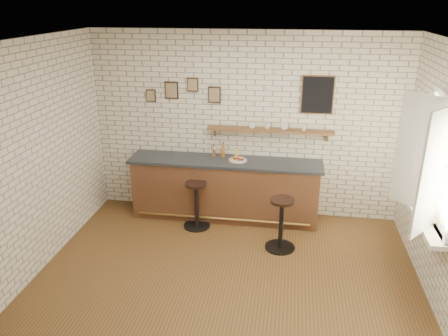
{
  "coord_description": "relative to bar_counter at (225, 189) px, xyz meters",
  "views": [
    {
      "loc": [
        0.73,
        -4.77,
        3.44
      ],
      "look_at": [
        -0.18,
        0.9,
        1.19
      ],
      "focal_mm": 35.0,
      "sensor_mm": 36.0,
      "label": 1
    }
  ],
  "objects": [
    {
      "name": "shelf_cup_a",
      "position": [
        0.4,
        0.2,
        1.04
      ],
      "size": [
        0.16,
        0.16,
        0.09
      ],
      "primitive_type": "imported",
      "rotation": [
        0.0,
        0.0,
        0.66
      ],
      "color": "white",
      "rests_on": "wall_shelf"
    },
    {
      "name": "bar_counter",
      "position": [
        0.0,
        0.0,
        0.0
      ],
      "size": [
        3.1,
        0.65,
        1.01
      ],
      "color": "brown",
      "rests_on": "ground"
    },
    {
      "name": "casement_window",
      "position": [
        2.64,
        -1.4,
        1.14
      ],
      "size": [
        0.4,
        1.3,
        1.56
      ],
      "color": "white",
      "rests_on": "ground"
    },
    {
      "name": "window_sill",
      "position": [
        2.68,
        -1.4,
        0.39
      ],
      "size": [
        0.2,
        1.35,
        0.06
      ],
      "color": "white",
      "rests_on": "ground"
    },
    {
      "name": "shelf_cup_c",
      "position": [
        0.91,
        0.2,
        1.05
      ],
      "size": [
        0.15,
        0.15,
        0.1
      ],
      "primitive_type": "imported",
      "rotation": [
        0.0,
        0.0,
        1.45
      ],
      "color": "white",
      "rests_on": "wall_shelf"
    },
    {
      "name": "shelf_cup_d",
      "position": [
        1.22,
        0.2,
        1.03
      ],
      "size": [
        0.12,
        0.12,
        0.08
      ],
      "primitive_type": "imported",
      "rotation": [
        0.0,
        0.0,
        0.4
      ],
      "color": "white",
      "rests_on": "wall_shelf"
    },
    {
      "name": "bitters_bottle_white",
      "position": [
        -0.21,
        0.14,
        0.59
      ],
      "size": [
        0.05,
        0.05,
        0.2
      ],
      "color": "beige",
      "rests_on": "bar_counter"
    },
    {
      "name": "bitters_bottle_brown",
      "position": [
        -0.21,
        0.14,
        0.58
      ],
      "size": [
        0.06,
        0.06,
        0.18
      ],
      "color": "brown",
      "rests_on": "bar_counter"
    },
    {
      "name": "sandwich_plate",
      "position": [
        0.21,
        0.01,
        0.51
      ],
      "size": [
        0.28,
        0.28,
        0.01
      ],
      "primitive_type": "cylinder",
      "color": "white",
      "rests_on": "bar_counter"
    },
    {
      "name": "shelf_cup_b",
      "position": [
        0.64,
        0.2,
        1.04
      ],
      "size": [
        0.13,
        0.13,
        0.09
      ],
      "primitive_type": "imported",
      "rotation": [
        0.0,
        0.0,
        0.95
      ],
      "color": "white",
      "rests_on": "wall_shelf"
    },
    {
      "name": "bar_stool_right",
      "position": [
        0.95,
        -0.85,
        -0.08
      ],
      "size": [
        0.44,
        0.44,
        0.79
      ],
      "color": "black",
      "rests_on": "ground"
    },
    {
      "name": "potato_chips",
      "position": [
        0.19,
        0.01,
        0.52
      ],
      "size": [
        0.25,
        0.18,
        0.0
      ],
      "color": "gold",
      "rests_on": "sandwich_plate"
    },
    {
      "name": "bar_stool_left",
      "position": [
        -0.39,
        -0.41,
        -0.1
      ],
      "size": [
        0.44,
        0.44,
        0.76
      ],
      "color": "black",
      "rests_on": "ground"
    },
    {
      "name": "bitters_bottle_amber",
      "position": [
        -0.05,
        0.14,
        0.6
      ],
      "size": [
        0.06,
        0.06,
        0.25
      ],
      "color": "#B0651C",
      "rests_on": "bar_counter"
    },
    {
      "name": "wall_shelf",
      "position": [
        0.68,
        0.2,
        0.97
      ],
      "size": [
        2.0,
        0.18,
        0.18
      ],
      "color": "brown",
      "rests_on": "ground"
    },
    {
      "name": "ciabatta_sandwich",
      "position": [
        0.21,
        0.01,
        0.55
      ],
      "size": [
        0.2,
        0.14,
        0.06
      ],
      "color": "tan",
      "rests_on": "sandwich_plate"
    },
    {
      "name": "ground",
      "position": [
        0.28,
        -1.7,
        -0.51
      ],
      "size": [
        5.0,
        5.0,
        0.0
      ],
      "primitive_type": "plane",
      "color": "brown",
      "rests_on": "ground"
    },
    {
      "name": "condiment_bottle_yellow",
      "position": [
        0.17,
        0.14,
        0.57
      ],
      "size": [
        0.05,
        0.05,
        0.17
      ],
      "color": "yellow",
      "rests_on": "bar_counter"
    },
    {
      "name": "back_wall_decor",
      "position": [
        0.51,
        0.28,
        1.54
      ],
      "size": [
        2.96,
        0.02,
        0.56
      ],
      "color": "black",
      "rests_on": "ground"
    },
    {
      "name": "book_lower",
      "position": [
        2.66,
        -1.46,
        0.43
      ],
      "size": [
        0.17,
        0.22,
        0.02
      ],
      "primitive_type": "imported",
      "rotation": [
        0.0,
        0.0,
        -0.02
      ],
      "color": "tan",
      "rests_on": "window_sill"
    },
    {
      "name": "book_upper",
      "position": [
        2.66,
        -1.44,
        0.45
      ],
      "size": [
        0.22,
        0.26,
        0.02
      ],
      "primitive_type": "imported",
      "rotation": [
        0.0,
        0.0,
        -0.39
      ],
      "color": "tan",
      "rests_on": "book_lower"
    }
  ]
}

